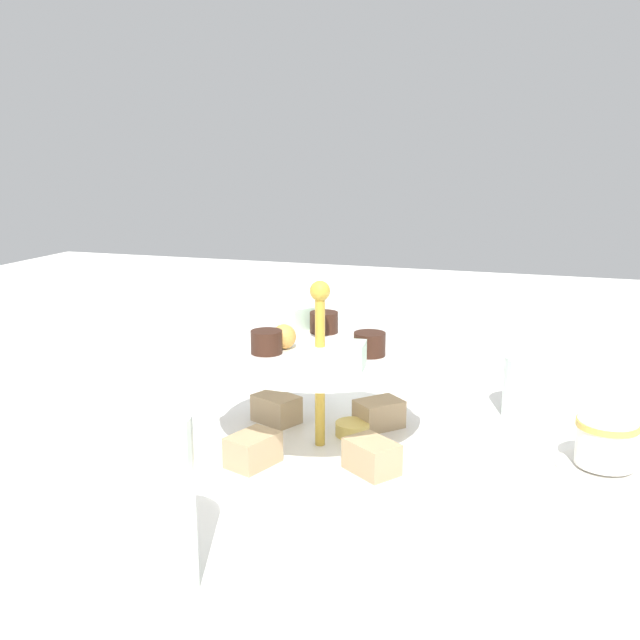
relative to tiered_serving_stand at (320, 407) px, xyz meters
name	(u,v)px	position (x,y,z in m)	size (l,w,h in m)	color
ground_plane	(320,454)	(0.00, 0.00, -0.05)	(2.40, 2.40, 0.00)	white
tiered_serving_stand	(320,407)	(0.00, 0.00, 0.00)	(0.27, 0.27, 0.18)	white
water_glass_tall_right	(146,507)	(-0.26, 0.04, 0.01)	(0.07, 0.07, 0.13)	silver
water_glass_short_left	(531,387)	(0.17, -0.20, -0.01)	(0.06, 0.06, 0.07)	silver
teacup_with_saucer	(606,446)	(0.05, -0.27, -0.03)	(0.09, 0.09, 0.05)	white
butter_knife_left	(57,419)	(-0.01, 0.31, -0.05)	(0.17, 0.01, 0.00)	silver
butter_knife_right	(594,604)	(-0.18, -0.26, -0.05)	(0.17, 0.01, 0.00)	silver
water_glass_mid_back	(350,352)	(0.23, 0.03, -0.01)	(0.06, 0.06, 0.08)	silver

